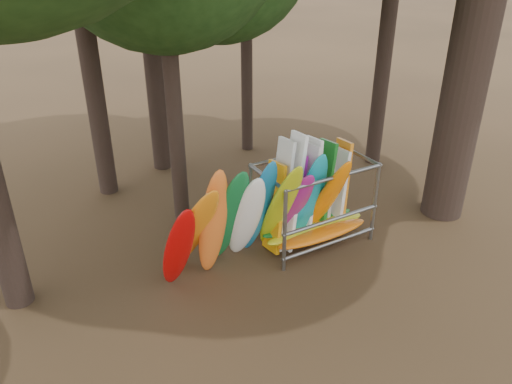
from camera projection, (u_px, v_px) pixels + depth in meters
ground at (292, 271)px, 11.49m from camera, size 120.00×120.00×0.00m
lake at (1, 4)px, 57.58m from camera, size 160.00×160.00×0.00m
kayak_row at (253, 216)px, 11.10m from camera, size 4.51×2.13×3.01m
storage_rack at (312, 205)px, 12.25m from camera, size 2.85×1.50×2.91m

